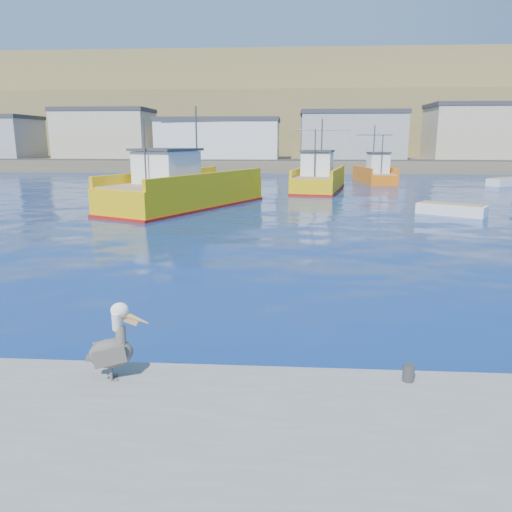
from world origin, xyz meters
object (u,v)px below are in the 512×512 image
at_px(trawler_yellow_b, 319,179).
at_px(skiff_far, 506,182).
at_px(pelican, 113,347).
at_px(boat_orange, 375,173).
at_px(skiff_mid, 451,210).
at_px(trawler_yellow_a, 184,191).

relative_size(trawler_yellow_b, skiff_far, 2.51).
bearing_deg(pelican, boat_orange, 75.57).
relative_size(boat_orange, skiff_mid, 1.89).
relative_size(skiff_mid, pelican, 3.04).
distance_m(trawler_yellow_a, trawler_yellow_b, 15.63).
bearing_deg(pelican, skiff_mid, 61.21).
relative_size(trawler_yellow_a, skiff_mid, 3.38).
bearing_deg(boat_orange, trawler_yellow_b, -126.30).
height_order(trawler_yellow_a, skiff_mid, trawler_yellow_a).
height_order(trawler_yellow_a, pelican, trawler_yellow_a).
distance_m(trawler_yellow_a, skiff_mid, 17.20).
xyz_separation_m(boat_orange, skiff_mid, (0.89, -23.13, -0.72)).
xyz_separation_m(skiff_mid, skiff_far, (11.72, 20.92, 0.02)).
relative_size(boat_orange, skiff_far, 1.77).
distance_m(trawler_yellow_b, boat_orange, 10.89).
bearing_deg(skiff_far, trawler_yellow_b, -160.99).
height_order(skiff_mid, pelican, pelican).
bearing_deg(skiff_mid, boat_orange, 92.20).
distance_m(skiff_far, pelican, 50.68).
bearing_deg(skiff_mid, skiff_far, 60.73).
bearing_deg(skiff_mid, pelican, -118.79).
bearing_deg(trawler_yellow_a, boat_orange, 52.46).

